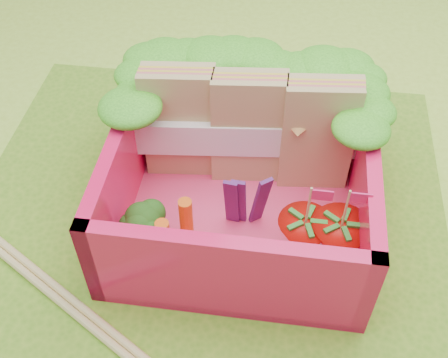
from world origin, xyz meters
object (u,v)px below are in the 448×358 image
bento_box (242,178)px  broccoli (142,222)px  sandwich_stack (249,129)px  strawberry_right (338,242)px  strawberry_left (303,238)px

bento_box → broccoli: bearing=-144.2°
sandwich_stack → bento_box: bearing=-91.0°
sandwich_stack → strawberry_right: sandwich_stack is taller
bento_box → sandwich_stack: (0.00, 0.26, 0.10)m
broccoli → bento_box: bearing=35.8°
strawberry_left → strawberry_right: strawberry_right is taller
bento_box → strawberry_left: 0.45m
strawberry_left → strawberry_right: bearing=-2.6°
bento_box → strawberry_left: (0.33, -0.28, -0.09)m
sandwich_stack → strawberry_left: sandwich_stack is taller
bento_box → broccoli: bento_box is taller
broccoli → strawberry_left: 0.79m
strawberry_right → sandwich_stack: bearing=132.0°
sandwich_stack → strawberry_left: size_ratio=2.43×
bento_box → sandwich_stack: bearing=89.0°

